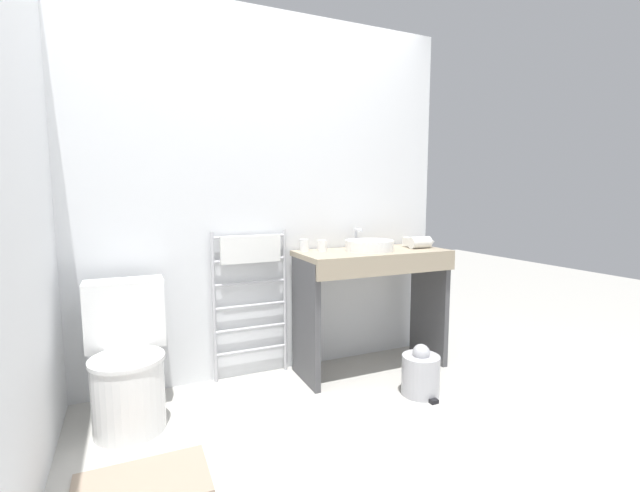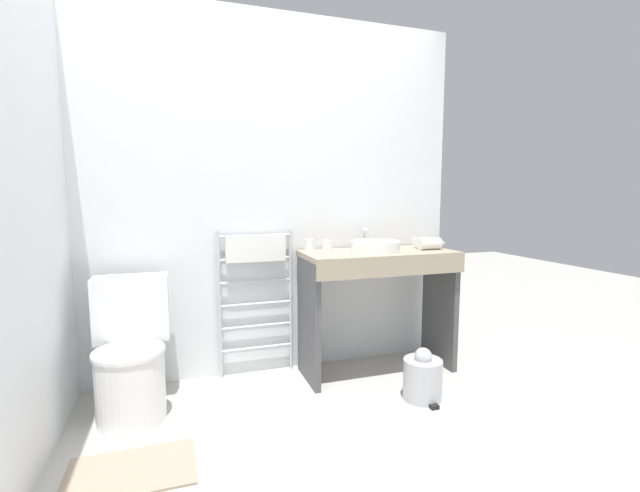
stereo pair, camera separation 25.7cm
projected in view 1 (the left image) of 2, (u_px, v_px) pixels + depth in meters
name	position (u px, v px, depth m)	size (l,w,h in m)	color
ground_plane	(349.00, 473.00, 1.93)	(12.00, 12.00, 0.00)	#B2AFA8
wall_back	(262.00, 197.00, 2.95)	(2.71, 0.12, 2.46)	silver
wall_side	(13.00, 199.00, 1.81)	(0.12, 1.85, 2.46)	silver
toilet	(127.00, 363.00, 2.32)	(0.42, 0.53, 0.78)	white
towel_radiator	(251.00, 273.00, 2.87)	(0.52, 0.06, 1.01)	silver
vanity_counter	(373.00, 288.00, 3.01)	(1.05, 0.48, 0.86)	gray
sink_basin	(369.00, 245.00, 2.97)	(0.33, 0.33, 0.07)	white
faucet	(357.00, 235.00, 3.12)	(0.02, 0.10, 0.15)	silver
cup_near_wall	(304.00, 245.00, 2.92)	(0.07, 0.07, 0.08)	white
cup_near_edge	(322.00, 246.00, 2.92)	(0.07, 0.07, 0.08)	white
hair_dryer	(420.00, 242.00, 3.12)	(0.21, 0.18, 0.09)	white
trash_bin	(421.00, 373.00, 2.68)	(0.24, 0.27, 0.32)	#B7B7BC
bath_mat	(142.00, 483.00, 1.85)	(0.56, 0.36, 0.01)	gray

